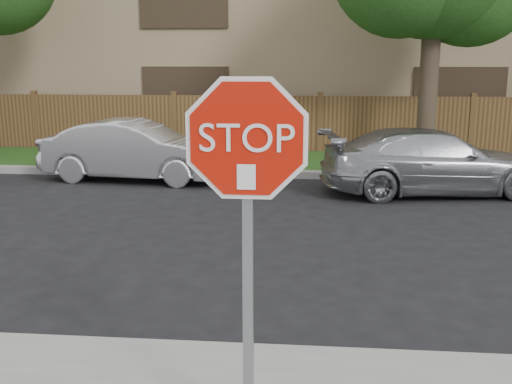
# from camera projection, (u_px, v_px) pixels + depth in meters

# --- Properties ---
(ground) EXTENTS (90.00, 90.00, 0.00)m
(ground) POSITION_uv_depth(u_px,v_px,m) (334.00, 357.00, 5.34)
(ground) COLOR black
(ground) RESTS_ON ground
(far_curb) EXTENTS (70.00, 0.30, 0.15)m
(far_curb) POSITION_uv_depth(u_px,v_px,m) (321.00, 175.00, 13.24)
(far_curb) COLOR gray
(far_curb) RESTS_ON ground
(grass_strip) EXTENTS (70.00, 3.00, 0.12)m
(grass_strip) POSITION_uv_depth(u_px,v_px,m) (320.00, 163.00, 14.84)
(grass_strip) COLOR #1E4714
(grass_strip) RESTS_ON ground
(fence) EXTENTS (70.00, 0.12, 1.60)m
(fence) POSITION_uv_depth(u_px,v_px,m) (320.00, 126.00, 16.24)
(fence) COLOR #4D2C1B
(fence) RESTS_ON ground
(apartment_building) EXTENTS (35.20, 9.20, 7.20)m
(apartment_building) POSITION_uv_depth(u_px,v_px,m) (320.00, 31.00, 21.08)
(apartment_building) COLOR tan
(apartment_building) RESTS_ON ground
(stop_sign) EXTENTS (1.01, 0.13, 2.55)m
(stop_sign) POSITION_uv_depth(u_px,v_px,m) (247.00, 192.00, 3.55)
(stop_sign) COLOR gray
(stop_sign) RESTS_ON sidewalk_near
(sedan_left) EXTENTS (4.07, 1.77, 1.30)m
(sedan_left) POSITION_uv_depth(u_px,v_px,m) (136.00, 150.00, 12.91)
(sedan_left) COLOR silver
(sedan_left) RESTS_ON ground
(sedan_right) EXTENTS (4.57, 2.40, 1.26)m
(sedan_right) POSITION_uv_depth(u_px,v_px,m) (433.00, 162.00, 11.65)
(sedan_right) COLOR #A4A5AB
(sedan_right) RESTS_ON ground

